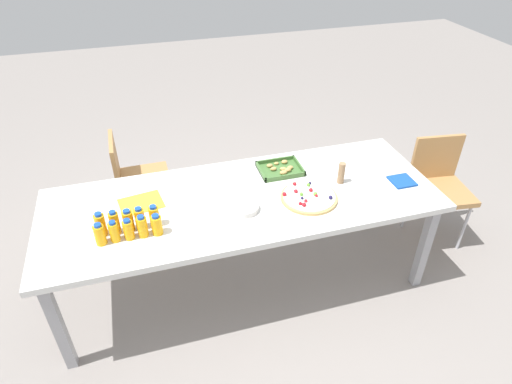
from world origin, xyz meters
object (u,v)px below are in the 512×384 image
at_px(chair_end, 439,181).
at_px(plate_stack, 244,208).
at_px(juice_bottle_5, 101,225).
at_px(snack_tray, 281,169).
at_px(juice_bottle_2, 128,230).
at_px(juice_bottle_1, 114,232).
at_px(juice_bottle_4, 157,225).
at_px(juice_bottle_6, 115,223).
at_px(juice_bottle_9, 154,216).
at_px(napkin_stack, 402,181).
at_px(cardboard_tube, 341,173).
at_px(juice_bottle_3, 142,227).
at_px(fruit_pizza, 309,197).
at_px(party_table, 243,205).
at_px(juice_bottle_7, 128,221).
at_px(paper_folder, 141,203).
at_px(chair_far_left, 134,176).
at_px(juice_bottle_0, 100,235).
at_px(juice_bottle_8, 140,219).

xyz_separation_m(chair_end, plate_stack, (-1.60, -0.22, 0.25)).
distance_m(juice_bottle_5, snack_tray, 1.24).
relative_size(juice_bottle_2, snack_tray, 0.45).
relative_size(juice_bottle_1, juice_bottle_2, 1.02).
xyz_separation_m(juice_bottle_4, juice_bottle_6, (-0.23, 0.07, 0.01)).
distance_m(juice_bottle_4, snack_tray, 0.99).
bearing_deg(juice_bottle_9, plate_stack, -0.89).
relative_size(chair_end, juice_bottle_6, 5.50).
xyz_separation_m(juice_bottle_6, napkin_stack, (1.85, -0.00, -0.06)).
height_order(juice_bottle_1, cardboard_tube, cardboard_tube).
bearing_deg(snack_tray, juice_bottle_2, -157.64).
relative_size(juice_bottle_3, plate_stack, 0.76).
height_order(fruit_pizza, cardboard_tube, cardboard_tube).
xyz_separation_m(party_table, juice_bottle_3, (-0.63, -0.19, 0.12)).
bearing_deg(chair_end, juice_bottle_5, 12.37).
distance_m(juice_bottle_4, juice_bottle_7, 0.17).
bearing_deg(fruit_pizza, juice_bottle_6, 179.77).
relative_size(snack_tray, paper_folder, 1.12).
bearing_deg(juice_bottle_5, juice_bottle_4, -14.86).
height_order(juice_bottle_4, juice_bottle_5, juice_bottle_5).
distance_m(chair_far_left, cardboard_tube, 1.61).
xyz_separation_m(juice_bottle_4, fruit_pizza, (0.95, 0.07, -0.05)).
relative_size(party_table, plate_stack, 13.71).
height_order(juice_bottle_2, snack_tray, juice_bottle_2).
height_order(juice_bottle_2, napkin_stack, juice_bottle_2).
relative_size(chair_end, juice_bottle_5, 5.52).
xyz_separation_m(chair_end, juice_bottle_7, (-2.28, -0.22, 0.30)).
bearing_deg(party_table, fruit_pizza, -17.62).
bearing_deg(juice_bottle_1, paper_folder, 62.59).
bearing_deg(chair_far_left, fruit_pizza, 47.21).
distance_m(juice_bottle_1, plate_stack, 0.76).
xyz_separation_m(juice_bottle_6, fruit_pizza, (1.18, -0.00, -0.06)).
bearing_deg(snack_tray, juice_bottle_0, -160.17).
bearing_deg(cardboard_tube, juice_bottle_4, -171.52).
bearing_deg(juice_bottle_1, cardboard_tube, 6.91).
xyz_separation_m(juice_bottle_9, napkin_stack, (1.63, -0.01, -0.06)).
height_order(chair_far_left, plate_stack, chair_far_left).
bearing_deg(cardboard_tube, juice_bottle_9, -175.30).
distance_m(juice_bottle_2, paper_folder, 0.33).
bearing_deg(paper_folder, juice_bottle_0, -126.93).
bearing_deg(juice_bottle_4, juice_bottle_7, 153.04).
xyz_separation_m(juice_bottle_2, juice_bottle_8, (0.07, 0.07, 0.01)).
bearing_deg(paper_folder, plate_stack, -21.97).
height_order(juice_bottle_3, paper_folder, juice_bottle_3).
distance_m(napkin_stack, paper_folder, 1.71).
xyz_separation_m(juice_bottle_1, cardboard_tube, (1.45, 0.18, 0.01)).
relative_size(juice_bottle_8, plate_stack, 0.78).
relative_size(plate_stack, paper_folder, 0.70).
bearing_deg(juice_bottle_1, juice_bottle_3, -0.85).
bearing_deg(napkin_stack, snack_tray, 153.90).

